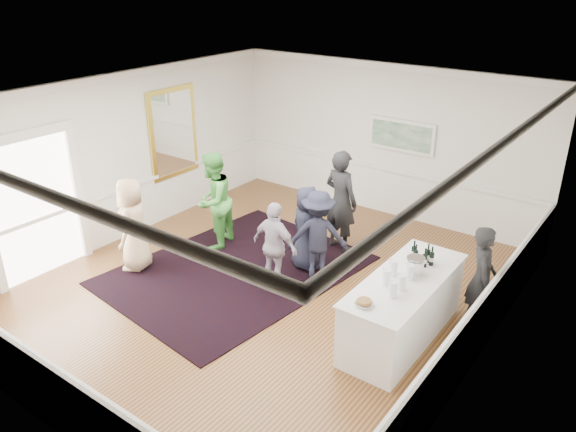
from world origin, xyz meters
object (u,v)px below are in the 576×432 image
Objects in this scene: guest_dark_a at (318,235)px; guest_navy at (307,228)px; guest_tan at (133,225)px; guest_lilac at (275,246)px; bartender at (481,279)px; ice_bucket at (415,266)px; guest_dark_b at (341,201)px; nut_bowl at (364,303)px; guest_green at (213,201)px; serving_table at (403,308)px.

guest_dark_a reaches higher than guest_navy.
guest_dark_a is (2.77, 1.64, -0.05)m from guest_tan.
guest_tan is 1.11× the size of guest_lilac.
bartender is at bearing -162.92° from guest_navy.
guest_tan reaches higher than guest_lilac.
guest_dark_a reaches higher than ice_bucket.
guest_navy reaches higher than ice_bucket.
bartender is at bearing -161.84° from guest_lilac.
guest_dark_b is (-2.97, 0.97, 0.16)m from bartender.
guest_navy is (0.05, 0.84, 0.01)m from guest_lilac.
nut_bowl is (2.19, -0.98, 0.25)m from guest_lilac.
ice_bucket is at bearing 73.19° from guest_tan.
guest_dark_b is at bearing 126.23° from nut_bowl.
guest_navy is at bearing -90.82° from guest_lilac.
nut_bowl is (2.14, -1.83, 0.24)m from guest_navy.
guest_dark_b is at bearing 49.80° from bartender.
guest_green is at bearing 175.56° from ice_bucket.
bartender is at bearing 49.10° from serving_table.
serving_table is 1.23× the size of guest_dark_b.
guest_dark_b reaches higher than ice_bucket.
bartender is (0.78, 0.89, 0.33)m from serving_table.
guest_green is 7.74× the size of nut_bowl.
guest_navy is at bearing 94.81° from guest_dark_b.
guest_dark_a is at bearing 165.27° from ice_bucket.
bartender is 0.87× the size of guest_green.
guest_dark_a is at bearing -116.17° from guest_lilac.
bartender is 6.75× the size of nut_bowl.
serving_table is 2.35m from guest_lilac.
nut_bowl is at bearing 105.19° from guest_dark_a.
nut_bowl is (1.81, -1.68, 0.22)m from guest_dark_a.
bartender is 6.27× the size of ice_bucket.
guest_green reaches higher than guest_lilac.
nut_bowl is at bearing 158.64° from guest_lilac.
guest_green is (-4.95, -0.35, 0.12)m from bartender.
guest_tan is 0.90× the size of guest_green.
bartender is 4.96m from guest_green.
bartender reaches higher than guest_dark_a.
guest_tan is at bearing -33.63° from guest_green.
guest_lilac is (-3.11, -0.85, -0.06)m from bartender.
guest_tan is 6.94× the size of nut_bowl.
guest_dark_a is 2.07m from ice_bucket.
ice_bucket is at bearing 82.47° from serving_table.
guest_green is at bearing 172.62° from serving_table.
ice_bucket is at bearing 153.03° from guest_dark_b.
guest_green is 1.24× the size of guest_lilac.
guest_lilac is 5.81× the size of ice_bucket.
guest_dark_b is (1.97, 1.32, 0.04)m from guest_green.
nut_bowl is (-0.14, -0.94, 0.52)m from serving_table.
nut_bowl is at bearing 56.84° from guest_green.
ice_bucket is (-0.75, -0.68, 0.27)m from bartender.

